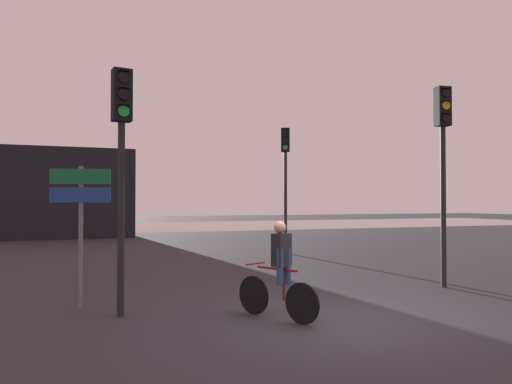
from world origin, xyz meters
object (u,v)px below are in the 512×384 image
distant_building (29,193)px  direction_sign_post (80,210)px  traffic_light_near_left (122,143)px  traffic_light_far_right (285,167)px  cyclist (280,270)px  traffic_light_near_right (443,148)px

distant_building → direction_sign_post: distant_building is taller
distant_building → traffic_light_near_left: bearing=-82.2°
traffic_light_far_right → cyclist: traffic_light_far_right is taller
distant_building → traffic_light_near_right: (10.00, -20.22, 0.78)m
distant_building → cyclist: bearing=-76.4°
traffic_light_near_right → direction_sign_post: size_ratio=1.76×
traffic_light_far_right → traffic_light_near_right: size_ratio=1.03×
traffic_light_far_right → distant_building: bearing=-25.0°
traffic_light_near_left → direction_sign_post: bearing=-65.1°
distant_building → traffic_light_near_right: 22.57m
distant_building → traffic_light_near_right: bearing=-63.7°
traffic_light_near_right → direction_sign_post: 7.95m
traffic_light_far_right → traffic_light_near_right: traffic_light_far_right is taller
traffic_light_near_left → direction_sign_post: size_ratio=1.62×
traffic_light_far_right → traffic_light_near_left: (-6.83, -8.43, -0.33)m
traffic_light_far_right → cyclist: bearing=91.9°
distant_building → direction_sign_post: size_ratio=4.14×
traffic_light_far_right → direction_sign_post: 10.67m
cyclist → traffic_light_near_right: bearing=-8.5°
distant_building → traffic_light_far_right: size_ratio=2.27×
traffic_light_near_right → direction_sign_post: traffic_light_near_right is taller
distant_building → traffic_light_near_right: distant_building is taller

